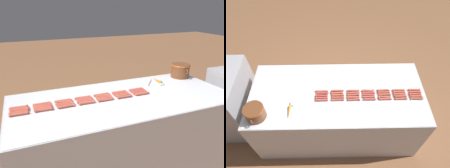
# 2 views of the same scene
# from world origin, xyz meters

# --- Properties ---
(ground_plane) EXTENTS (20.00, 20.00, 0.00)m
(ground_plane) POSITION_xyz_m (0.00, 0.00, 0.00)
(ground_plane) COLOR brown
(griddle_counter) EXTENTS (0.96, 2.12, 0.88)m
(griddle_counter) POSITION_xyz_m (0.00, 0.00, 0.44)
(griddle_counter) COLOR #BCBCC1
(griddle_counter) RESTS_ON ground_plane
(hot_dog_0) EXTENTS (0.04, 0.16, 0.03)m
(hot_dog_0) POSITION_xyz_m (-0.11, -0.94, 0.90)
(hot_dog_0) COLOR #AE503C
(hot_dog_0) RESTS_ON griddle_counter
(hot_dog_1) EXTENTS (0.03, 0.16, 0.03)m
(hot_dog_1) POSITION_xyz_m (-0.11, -0.75, 0.90)
(hot_dog_1) COLOR #B74F39
(hot_dog_1) RESTS_ON griddle_counter
(hot_dog_2) EXTENTS (0.03, 0.16, 0.03)m
(hot_dog_2) POSITION_xyz_m (-0.11, -0.56, 0.90)
(hot_dog_2) COLOR #B84A3A
(hot_dog_2) RESTS_ON griddle_counter
(hot_dog_3) EXTENTS (0.03, 0.16, 0.03)m
(hot_dog_3) POSITION_xyz_m (-0.11, -0.38, 0.90)
(hot_dog_3) COLOR #B74F40
(hot_dog_3) RESTS_ON griddle_counter
(hot_dog_4) EXTENTS (0.03, 0.16, 0.03)m
(hot_dog_4) POSITION_xyz_m (-0.12, -0.19, 0.90)
(hot_dog_4) COLOR #B14B3F
(hot_dog_4) RESTS_ON griddle_counter
(hot_dog_5) EXTENTS (0.03, 0.16, 0.03)m
(hot_dog_5) POSITION_xyz_m (-0.11, -0.00, 0.90)
(hot_dog_5) COLOR #B9513D
(hot_dog_5) RESTS_ON griddle_counter
(hot_dog_6) EXTENTS (0.03, 0.16, 0.03)m
(hot_dog_6) POSITION_xyz_m (-0.12, 0.18, 0.90)
(hot_dog_6) COLOR #B74D41
(hot_dog_6) RESTS_ON griddle_counter
(hot_dog_7) EXTENTS (0.03, 0.16, 0.03)m
(hot_dog_7) POSITION_xyz_m (-0.08, -0.93, 0.90)
(hot_dog_7) COLOR #B64E3A
(hot_dog_7) RESTS_ON griddle_counter
(hot_dog_8) EXTENTS (0.03, 0.16, 0.03)m
(hot_dog_8) POSITION_xyz_m (-0.08, -0.75, 0.90)
(hot_dog_8) COLOR #B24F3B
(hot_dog_8) RESTS_ON griddle_counter
(hot_dog_9) EXTENTS (0.03, 0.16, 0.03)m
(hot_dog_9) POSITION_xyz_m (-0.08, -0.56, 0.90)
(hot_dog_9) COLOR #AD4F40
(hot_dog_9) RESTS_ON griddle_counter
(hot_dog_10) EXTENTS (0.03, 0.16, 0.03)m
(hot_dog_10) POSITION_xyz_m (-0.08, -0.37, 0.90)
(hot_dog_10) COLOR #B14F40
(hot_dog_10) RESTS_ON griddle_counter
(hot_dog_11) EXTENTS (0.03, 0.16, 0.03)m
(hot_dog_11) POSITION_xyz_m (-0.08, -0.19, 0.90)
(hot_dog_11) COLOR #B4533B
(hot_dog_11) RESTS_ON griddle_counter
(hot_dog_12) EXTENTS (0.03, 0.16, 0.03)m
(hot_dog_12) POSITION_xyz_m (-0.08, -0.01, 0.90)
(hot_dog_12) COLOR #AC483C
(hot_dog_12) RESTS_ON griddle_counter
(hot_dog_13) EXTENTS (0.03, 0.16, 0.03)m
(hot_dog_13) POSITION_xyz_m (-0.08, 0.19, 0.90)
(hot_dog_13) COLOR #B1453D
(hot_dog_13) RESTS_ON griddle_counter
(hot_dog_14) EXTENTS (0.03, 0.16, 0.03)m
(hot_dog_14) POSITION_xyz_m (-0.05, -0.93, 0.90)
(hot_dog_14) COLOR #B3473C
(hot_dog_14) RESTS_ON griddle_counter
(hot_dog_15) EXTENTS (0.03, 0.16, 0.03)m
(hot_dog_15) POSITION_xyz_m (-0.05, -0.74, 0.90)
(hot_dog_15) COLOR #B84E3F
(hot_dog_15) RESTS_ON griddle_counter
(hot_dog_16) EXTENTS (0.03, 0.16, 0.03)m
(hot_dog_16) POSITION_xyz_m (-0.05, -0.56, 0.90)
(hot_dog_16) COLOR #B35139
(hot_dog_16) RESTS_ON griddle_counter
(hot_dog_17) EXTENTS (0.03, 0.16, 0.03)m
(hot_dog_17) POSITION_xyz_m (-0.05, -0.37, 0.90)
(hot_dog_17) COLOR #B64741
(hot_dog_17) RESTS_ON griddle_counter
(hot_dog_18) EXTENTS (0.03, 0.16, 0.03)m
(hot_dog_18) POSITION_xyz_m (-0.05, -0.19, 0.90)
(hot_dog_18) COLOR #AE4A3D
(hot_dog_18) RESTS_ON griddle_counter
(hot_dog_19) EXTENTS (0.03, 0.16, 0.03)m
(hot_dog_19) POSITION_xyz_m (-0.05, -0.00, 0.90)
(hot_dog_19) COLOR #B95039
(hot_dog_19) RESTS_ON griddle_counter
(hot_dog_20) EXTENTS (0.04, 0.16, 0.03)m
(hot_dog_20) POSITION_xyz_m (-0.05, 0.19, 0.90)
(hot_dog_20) COLOR #B84640
(hot_dog_20) RESTS_ON griddle_counter
(hot_dog_21) EXTENTS (0.03, 0.16, 0.03)m
(hot_dog_21) POSITION_xyz_m (-0.02, -0.94, 0.90)
(hot_dog_21) COLOR #B94F38
(hot_dog_21) RESTS_ON griddle_counter
(hot_dog_22) EXTENTS (0.04, 0.16, 0.03)m
(hot_dog_22) POSITION_xyz_m (-0.02, -0.75, 0.90)
(hot_dog_22) COLOR #B64F3C
(hot_dog_22) RESTS_ON griddle_counter
(hot_dog_23) EXTENTS (0.03, 0.16, 0.03)m
(hot_dog_23) POSITION_xyz_m (-0.02, -0.56, 0.90)
(hot_dog_23) COLOR #B34539
(hot_dog_23) RESTS_ON griddle_counter
(hot_dog_24) EXTENTS (0.03, 0.16, 0.03)m
(hot_dog_24) POSITION_xyz_m (-0.02, -0.38, 0.90)
(hot_dog_24) COLOR #B04B3D
(hot_dog_24) RESTS_ON griddle_counter
(hot_dog_25) EXTENTS (0.03, 0.16, 0.03)m
(hot_dog_25) POSITION_xyz_m (-0.02, -0.19, 0.90)
(hot_dog_25) COLOR #B14C3D
(hot_dog_25) RESTS_ON griddle_counter
(hot_dog_26) EXTENTS (0.04, 0.16, 0.03)m
(hot_dog_26) POSITION_xyz_m (-0.02, 0.00, 0.90)
(hot_dog_26) COLOR #B0523D
(hot_dog_26) RESTS_ON griddle_counter
(hot_dog_27) EXTENTS (0.03, 0.16, 0.03)m
(hot_dog_27) POSITION_xyz_m (-0.01, 0.18, 0.90)
(hot_dog_27) COLOR #AD4738
(hot_dog_27) RESTS_ON griddle_counter
(hot_dog_28) EXTENTS (0.03, 0.16, 0.03)m
(hot_dog_28) POSITION_xyz_m (0.02, -0.93, 0.90)
(hot_dog_28) COLOR #B65141
(hot_dog_28) RESTS_ON griddle_counter
(hot_dog_29) EXTENTS (0.03, 0.16, 0.03)m
(hot_dog_29) POSITION_xyz_m (0.01, -0.74, 0.90)
(hot_dog_29) COLOR #AE4C3F
(hot_dog_29) RESTS_ON griddle_counter
(hot_dog_30) EXTENTS (0.03, 0.16, 0.03)m
(hot_dog_30) POSITION_xyz_m (0.01, -0.56, 0.90)
(hot_dog_30) COLOR #AF4D3E
(hot_dog_30) RESTS_ON griddle_counter
(hot_dog_31) EXTENTS (0.04, 0.16, 0.03)m
(hot_dog_31) POSITION_xyz_m (0.01, -0.37, 0.90)
(hot_dog_31) COLOR #B7513E
(hot_dog_31) RESTS_ON griddle_counter
(hot_dog_32) EXTENTS (0.03, 0.16, 0.03)m
(hot_dog_32) POSITION_xyz_m (0.01, -0.19, 0.90)
(hot_dog_32) COLOR #AF4D40
(hot_dog_32) RESTS_ON griddle_counter
(hot_dog_33) EXTENTS (0.03, 0.16, 0.03)m
(hot_dog_33) POSITION_xyz_m (0.02, -0.00, 0.90)
(hot_dog_33) COLOR #AF4A3F
(hot_dog_33) RESTS_ON griddle_counter
(hot_dog_34) EXTENTS (0.03, 0.16, 0.03)m
(hot_dog_34) POSITION_xyz_m (0.01, 0.19, 0.90)
(hot_dog_34) COLOR #B2513B
(hot_dog_34) RESTS_ON griddle_counter
(bean_pot) EXTENTS (0.28, 0.22, 0.16)m
(bean_pot) POSITION_xyz_m (-0.31, 0.89, 0.97)
(bean_pot) COLOR brown
(bean_pot) RESTS_ON griddle_counter
(serving_spoon) EXTENTS (0.23, 0.20, 0.02)m
(serving_spoon) POSITION_xyz_m (-0.20, 0.50, 0.89)
(serving_spoon) COLOR #B7B7BC
(serving_spoon) RESTS_ON griddle_counter
(carrot) EXTENTS (0.18, 0.03, 0.03)m
(carrot) POSITION_xyz_m (-0.27, 0.54, 0.90)
(carrot) COLOR orange
(carrot) RESTS_ON griddle_counter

